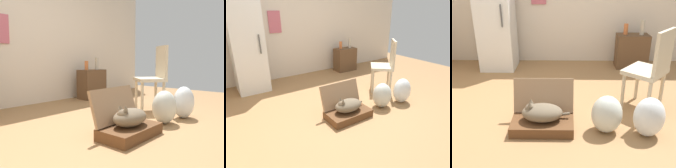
{
  "view_description": "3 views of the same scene",
  "coord_description": "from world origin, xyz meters",
  "views": [
    {
      "loc": [
        -2.1,
        -1.53,
        0.8
      ],
      "look_at": [
        0.09,
        0.37,
        0.49
      ],
      "focal_mm": 36.26,
      "sensor_mm": 36.0,
      "label": 1
    },
    {
      "loc": [
        -1.85,
        -2.26,
        1.58
      ],
      "look_at": [
        -0.17,
        0.22,
        0.41
      ],
      "focal_mm": 31.27,
      "sensor_mm": 36.0,
      "label": 2
    },
    {
      "loc": [
        0.02,
        -2.52,
        1.58
      ],
      "look_at": [
        -0.02,
        0.12,
        0.41
      ],
      "focal_mm": 40.45,
      "sensor_mm": 36.0,
      "label": 3
    }
  ],
  "objects": [
    {
      "name": "suitcase_base",
      "position": [
        -0.25,
        -0.18,
        0.06
      ],
      "size": [
        0.67,
        0.39,
        0.12
      ],
      "primitive_type": "cube",
      "color": "brown",
      "rests_on": "ground"
    },
    {
      "name": "ground_plane",
      "position": [
        0.0,
        0.0,
        0.0
      ],
      "size": [
        7.68,
        7.68,
        0.0
      ],
      "primitive_type": "plane",
      "color": "#9E7247",
      "rests_on": "ground"
    },
    {
      "name": "plastic_bag_white",
      "position": [
        0.43,
        -0.2,
        0.21
      ],
      "size": [
        0.33,
        0.29,
        0.42
      ],
      "primitive_type": "ellipsoid",
      "color": "silver",
      "rests_on": "ground"
    },
    {
      "name": "refrigerator",
      "position": [
        -1.2,
        1.8,
        0.87
      ],
      "size": [
        0.58,
        0.59,
        1.75
      ],
      "color": "silver",
      "rests_on": "ground"
    },
    {
      "name": "cat",
      "position": [
        -0.26,
        -0.18,
        0.21
      ],
      "size": [
        0.52,
        0.28,
        0.24
      ],
      "color": "brown",
      "rests_on": "suitcase_base"
    },
    {
      "name": "vase_short",
      "position": [
        1.29,
        1.84,
        0.72
      ],
      "size": [
        0.07,
        0.07,
        0.25
      ],
      "primitive_type": "cylinder",
      "color": "#B7AD99",
      "rests_on": "side_table"
    },
    {
      "name": "chair",
      "position": [
        1.01,
        0.28,
        0.56
      ],
      "size": [
        0.62,
        0.63,
        1.02
      ],
      "rotation": [
        0.0,
        0.0,
        -2.29
      ],
      "color": "beige",
      "rests_on": "ground"
    },
    {
      "name": "plastic_bag_clear",
      "position": [
        0.86,
        -0.27,
        0.22
      ],
      "size": [
        0.32,
        0.27,
        0.44
      ],
      "primitive_type": "ellipsoid",
      "color": "silver",
      "rests_on": "ground"
    },
    {
      "name": "side_table",
      "position": [
        1.16,
        1.85,
        0.3
      ],
      "size": [
        0.55,
        0.32,
        0.6
      ],
      "primitive_type": "cube",
      "color": "brown",
      "rests_on": "ground"
    },
    {
      "name": "suitcase_lid",
      "position": [
        -0.25,
        0.03,
        0.31
      ],
      "size": [
        0.67,
        0.16,
        0.38
      ],
      "primitive_type": "cube",
      "rotation": [
        1.26,
        0.0,
        0.0
      ],
      "color": "#9B7756",
      "rests_on": "suitcase_base"
    },
    {
      "name": "vase_tall",
      "position": [
        1.02,
        1.86,
        0.69
      ],
      "size": [
        0.07,
        0.07,
        0.18
      ],
      "primitive_type": "cylinder",
      "color": "#CC6B38",
      "rests_on": "side_table"
    }
  ]
}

